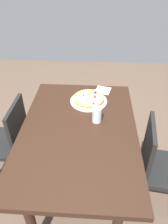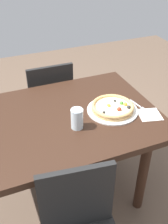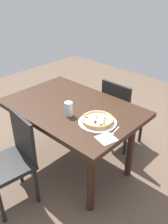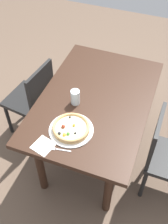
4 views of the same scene
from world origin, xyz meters
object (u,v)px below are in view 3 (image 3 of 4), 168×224
Objects in this scene: plate at (98,122)px; drinking_glass at (69,109)px; pizza at (98,120)px; fork at (114,132)px; dining_table at (72,115)px; chair_far at (14,158)px; napkin at (106,139)px; chair_near at (120,112)px.

plate is 0.30m from drinking_glass.
fork is at bearing 172.92° from pizza.
plate reaches higher than dining_table.
chair_far is 0.66m from drinking_glass.
fork is 1.28× the size of drinking_glass.
dining_table is 0.59m from fork.
drinking_glass is 0.49m from napkin.
chair_far is at bearing -98.32° from chair_near.
pizza is at bearing -106.92° from fork.
chair_far is 6.22× the size of napkin.
chair_far is 0.92m from fork.
dining_table is at bearing -53.85° from drinking_glass.
chair_far is at bearing 83.62° from dining_table.
chair_near is 6.74× the size of drinking_glass.
chair_near is 0.83m from pizza.
dining_table is 9.63× the size of napkin.
napkin is at bearing -5.69° from fork.
fork is (-0.58, 0.09, 0.10)m from dining_table.
drinking_glass is at bearing -6.55° from napkin.
napkin is (-0.66, -0.47, 0.29)m from chair_far.
drinking_glass reaches higher than napkin.
fork is 0.11m from napkin.
drinking_glass reaches higher than chair_near.
chair_near is 0.88m from drinking_glass.
dining_table is at bearing -9.15° from plate.
chair_near reaches higher than dining_table.
plate is at bearing -164.48° from drinking_glass.
chair_near is 1.00× the size of chair_far.
plate is at bearing -33.32° from napkin.
chair_near reaches higher than plate.
fork is (-0.19, 0.02, -0.00)m from plate.
drinking_glass is at bearing -100.91° from chair_far.
plate is at bearing -119.47° from chair_far.
plate is 1.20× the size of pizza.
chair_far is at bearing 52.84° from pizza.
drinking_glass reaches higher than dining_table.
chair_near is 3.11× the size of pizza.
chair_near is at bearing -62.30° from napkin.
fork is (-0.44, 0.75, 0.29)m from chair_near.
pizza is (-0.38, 0.06, 0.13)m from dining_table.
napkin is (-0.20, 0.13, -0.00)m from plate.
dining_table is 8.15× the size of fork.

